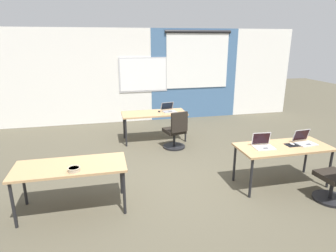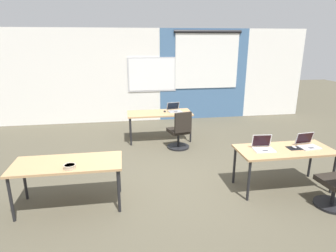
{
  "view_description": "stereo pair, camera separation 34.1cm",
  "coord_description": "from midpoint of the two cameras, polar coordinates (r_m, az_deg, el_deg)",
  "views": [
    {
      "loc": [
        -1.22,
        -4.63,
        2.48
      ],
      "look_at": [
        -0.1,
        0.21,
        0.97
      ],
      "focal_mm": 30.57,
      "sensor_mm": 36.0,
      "label": 1
    },
    {
      "loc": [
        -0.88,
        -4.7,
        2.48
      ],
      "look_at": [
        -0.1,
        0.21,
        0.97
      ],
      "focal_mm": 30.57,
      "sensor_mm": 36.0,
      "label": 2
    }
  ],
  "objects": [
    {
      "name": "ground_plane",
      "position": [
        5.39,
        3.28,
        -10.51
      ],
      "size": [
        24.0,
        24.0,
        0.0
      ],
      "color": "#4C4738"
    },
    {
      "name": "back_wall_assembly",
      "position": [
        8.99,
        -1.97,
        10.07
      ],
      "size": [
        10.0,
        0.27,
        2.8
      ],
      "color": "silver",
      "rests_on": "ground"
    },
    {
      "name": "desk_near_left",
      "position": [
        4.51,
        -17.33,
        -7.69
      ],
      "size": [
        1.6,
        0.7,
        0.72
      ],
      "color": "tan",
      "rests_on": "ground"
    },
    {
      "name": "desk_near_right",
      "position": [
        5.26,
        23.93,
        -4.83
      ],
      "size": [
        1.6,
        0.7,
        0.72
      ],
      "color": "tan",
      "rests_on": "ground"
    },
    {
      "name": "desk_far_center",
      "position": [
        7.18,
        -0.35,
        2.24
      ],
      "size": [
        1.6,
        0.7,
        0.72
      ],
      "color": "tan",
      "rests_on": "ground"
    },
    {
      "name": "laptop_far_right",
      "position": [
        7.28,
        2.61,
        3.3
      ],
      "size": [
        0.38,
        0.37,
        0.22
      ],
      "rotation": [
        0.0,
        0.0,
        0.15
      ],
      "color": "#9E9EA3",
      "rests_on": "desk_far_center"
    },
    {
      "name": "mouse_far_right",
      "position": [
        7.22,
        0.69,
        2.95
      ],
      "size": [
        0.06,
        0.1,
        0.03
      ],
      "color": "black",
      "rests_on": "desk_far_center"
    },
    {
      "name": "chair_far_right",
      "position": [
        6.67,
        3.8,
        -1.49
      ],
      "size": [
        0.53,
        0.58,
        0.92
      ],
      "rotation": [
        0.0,
        0.0,
        3.37
      ],
      "color": "black",
      "rests_on": "ground"
    },
    {
      "name": "laptop_near_right_inner",
      "position": [
        5.06,
        20.29,
        -3.91
      ],
      "size": [
        0.35,
        0.29,
        0.24
      ],
      "rotation": [
        0.0,
        0.0,
        -0.07
      ],
      "color": "silver",
      "rests_on": "desk_near_right"
    },
    {
      "name": "laptop_near_right_end",
      "position": [
        5.49,
        27.68,
        -3.22
      ],
      "size": [
        0.36,
        0.32,
        0.23
      ],
      "rotation": [
        0.0,
        0.0,
        0.09
      ],
      "color": "#B7B7BC",
      "rests_on": "desk_near_right"
    },
    {
      "name": "mousepad_near_right_end",
      "position": [
        5.34,
        25.52,
        -4.02
      ],
      "size": [
        0.22,
        0.19,
        0.0
      ],
      "color": "black",
      "rests_on": "desk_near_right"
    },
    {
      "name": "mouse_near_right_end",
      "position": [
        5.33,
        25.54,
        -3.83
      ],
      "size": [
        0.07,
        0.11,
        0.03
      ],
      "color": "#B2B2B7",
      "rests_on": "mousepad_near_right_end"
    },
    {
      "name": "snack_bowl",
      "position": [
        4.26,
        -16.84,
        -7.71
      ],
      "size": [
        0.18,
        0.18,
        0.06
      ],
      "color": "tan",
      "rests_on": "desk_near_left"
    }
  ]
}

